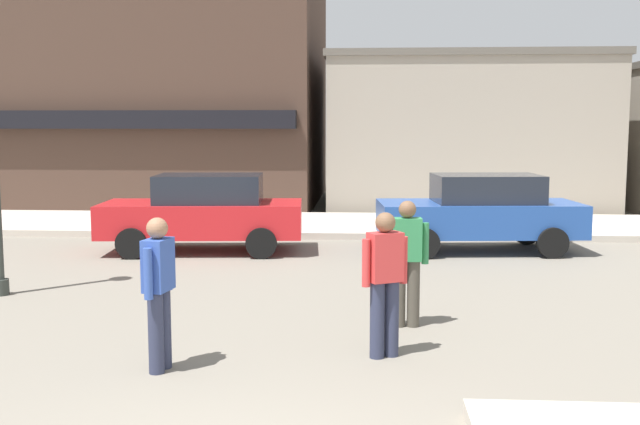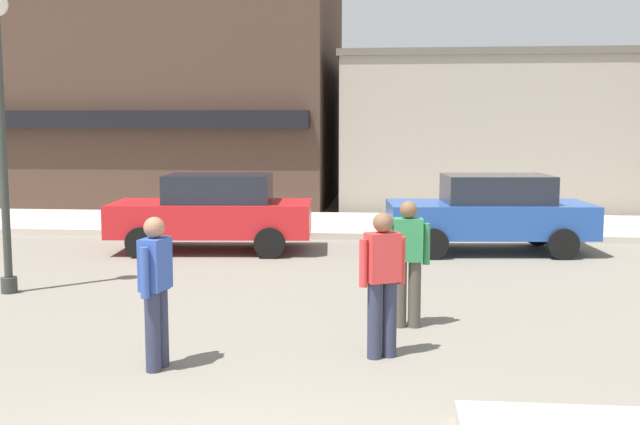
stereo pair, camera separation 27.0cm
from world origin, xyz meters
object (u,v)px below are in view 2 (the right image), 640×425
(parked_car_nearest, at_px, (214,211))
(pedestrian_crossing_far, at_px, (408,260))
(parked_car_second, at_px, (491,212))
(pedestrian_crossing_near, at_px, (382,280))
(pedestrian_kerb_side, at_px, (156,288))
(lamp_post, at_px, (0,97))

(parked_car_nearest, distance_m, pedestrian_crossing_far, 6.65)
(parked_car_second, distance_m, pedestrian_crossing_near, 7.43)
(pedestrian_crossing_near, relative_size, pedestrian_kerb_side, 1.00)
(lamp_post, relative_size, parked_car_nearest, 1.10)
(pedestrian_crossing_near, distance_m, pedestrian_crossing_far, 1.32)
(parked_car_nearest, xyz_separation_m, pedestrian_kerb_side, (1.16, -7.36, 0.06))
(pedestrian_crossing_near, xyz_separation_m, pedestrian_kerb_side, (-2.34, -0.62, 0.00))
(parked_car_nearest, relative_size, pedestrian_crossing_far, 2.56)
(parked_car_nearest, bearing_deg, pedestrian_crossing_far, -55.12)
(parked_car_nearest, distance_m, pedestrian_kerb_side, 7.45)
(pedestrian_crossing_far, relative_size, pedestrian_kerb_side, 1.00)
(pedestrian_crossing_near, bearing_deg, parked_car_nearest, 117.47)
(pedestrian_kerb_side, bearing_deg, lamp_post, 135.86)
(lamp_post, bearing_deg, parked_car_second, 29.92)
(lamp_post, height_order, pedestrian_crossing_near, lamp_post)
(lamp_post, height_order, parked_car_nearest, lamp_post)
(lamp_post, bearing_deg, pedestrian_crossing_near, -24.96)
(parked_car_second, bearing_deg, pedestrian_crossing_near, -106.17)
(parked_car_nearest, bearing_deg, parked_car_second, 4.10)
(parked_car_second, bearing_deg, pedestrian_crossing_far, -106.81)
(lamp_post, xyz_separation_m, parked_car_second, (7.78, 4.48, -2.15))
(parked_car_nearest, bearing_deg, lamp_post, -118.44)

